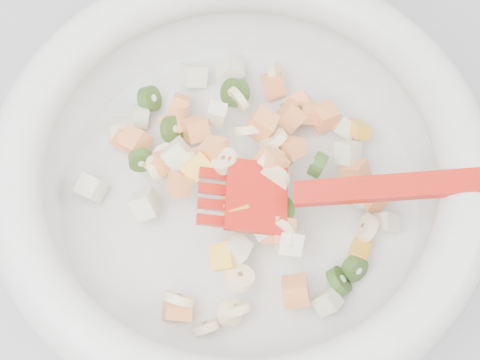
{
  "coord_description": "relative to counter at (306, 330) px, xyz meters",
  "views": [
    {
      "loc": [
        -0.11,
        1.21,
        1.47
      ],
      "look_at": [
        -0.1,
        1.46,
        0.95
      ],
      "focal_mm": 50.0,
      "sensor_mm": 36.0,
      "label": 1
    }
  ],
  "objects": [
    {
      "name": "counter",
      "position": [
        0.0,
        0.0,
        0.0
      ],
      "size": [
        2.0,
        0.6,
        0.9
      ],
      "primitive_type": "cube",
      "color": "#9B9A9F",
      "rests_on": "ground"
    },
    {
      "name": "mixing_bowl",
      "position": [
        -0.1,
        0.01,
        0.51
      ],
      "size": [
        0.45,
        0.41,
        0.13
      ],
      "color": "silver",
      "rests_on": "counter"
    }
  ]
}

